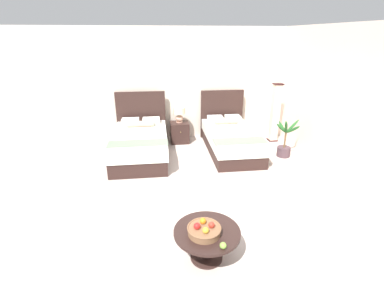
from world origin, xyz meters
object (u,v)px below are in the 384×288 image
Objects in this scene: table_lamp at (179,113)px; coffee_table at (207,237)px; bed_near_corner at (230,138)px; floor_lamp_corner at (275,113)px; fruit_bowl at (204,230)px; bed_near_window at (140,143)px; loose_apple at (223,246)px; potted_palm at (285,145)px; nightstand at (180,132)px.

table_lamp is 4.19m from coffee_table.
bed_near_corner is 1.47m from floor_lamp_corner.
bed_near_corner reaches higher than fruit_bowl.
table_lamp is at bearing 87.75° from fruit_bowl.
fruit_bowl is (-0.05, -0.05, 0.15)m from coffee_table.
loose_apple is at bearing -75.14° from bed_near_window.
bed_near_corner is at bearing 154.76° from potted_palm.
potted_palm is (2.44, 2.91, -0.20)m from fruit_bowl.
nightstand reaches higher than coffee_table.
floor_lamp_corner is at bearing 56.48° from fruit_bowl.
bed_near_window is at bearing 170.75° from potted_palm.
table_lamp is (-1.14, 0.77, 0.47)m from bed_near_corner.
bed_near_window reaches higher than coffee_table.
coffee_table is at bearing -91.65° from table_lamp.
potted_palm is at bearing 50.08° from fruit_bowl.
loose_apple is at bearing -90.06° from nightstand.
floor_lamp_corner is at bearing 20.83° from bed_near_corner.
fruit_bowl is (0.82, -3.44, 0.15)m from bed_near_window.
floor_lamp_corner is 1.64× the size of potted_palm.
potted_palm is (2.27, 3.18, -0.18)m from loose_apple.
loose_apple is (-0.00, -4.47, 0.19)m from nightstand.
bed_near_window is 3.30m from potted_palm.
potted_palm is at bearing 50.14° from coffee_table.
floor_lamp_corner reaches higher than bed_near_window.
bed_near_window is at bearing -142.74° from nightstand.
nightstand is 4.47m from loose_apple.
fruit_bowl is at bearing -110.73° from bed_near_corner.
bed_near_corner is 3.69m from fruit_bowl.
floor_lamp_corner is (1.31, 0.50, 0.45)m from bed_near_corner.
fruit_bowl is at bearing -129.92° from potted_palm.
floor_lamp_corner is (2.61, 3.94, 0.28)m from fruit_bowl.
table_lamp reaches higher than coffee_table.
table_lamp is at bearing 90.00° from nightstand.
bed_near_corner is 1.45m from table_lamp.
fruit_bowl reaches higher than coffee_table.
table_lamp reaches higher than loose_apple.
bed_near_corner is at bearing -159.17° from floor_lamp_corner.
floor_lamp_corner is at bearing 59.83° from loose_apple.
coffee_table is 4.68m from floor_lamp_corner.
nightstand is 4.15m from coffee_table.
potted_palm reaches higher than loose_apple.
floor_lamp_corner is 1.15m from potted_palm.
fruit_bowl is 3.80m from potted_palm.
bed_near_corner is 1.48× the size of floor_lamp_corner.
loose_apple is (0.99, -3.71, 0.13)m from bed_near_window.
table_lamp is at bearing 145.89° from bed_near_corner.
floor_lamp_corner reaches higher than fruit_bowl.
fruit_bowl is at bearing 120.57° from loose_apple.
coffee_table is (0.87, -3.39, 0.00)m from bed_near_window.
nightstand is at bearing 150.50° from potted_palm.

